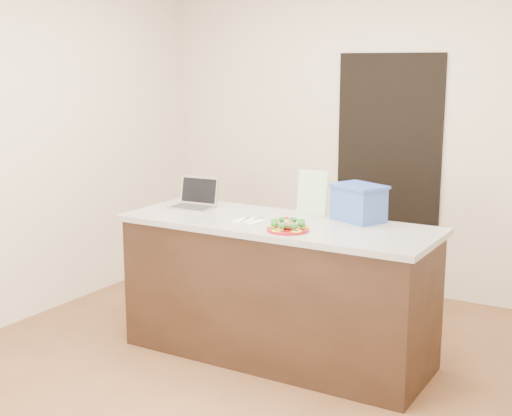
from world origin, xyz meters
The scene contains 16 objects.
ground centered at (0.00, 0.00, 0.00)m, with size 4.00×4.00×0.00m, color brown.
room_shell centered at (0.00, 0.00, 1.62)m, with size 4.00×4.00×4.00m.
doorway centered at (0.10, 1.98, 1.00)m, with size 0.90×0.02×2.00m, color black.
island centered at (0.00, 0.25, 0.46)m, with size 2.06×0.76×0.92m.
plate centered at (0.18, 0.05, 0.93)m, with size 0.26×0.26×0.02m.
meatballs centered at (0.18, 0.05, 0.95)m, with size 0.10×0.10×0.04m.
broccoli centered at (0.18, 0.05, 0.97)m, with size 0.22×0.22×0.04m.
pepper_rings centered at (0.18, 0.05, 0.94)m, with size 0.25×0.25×0.01m.
napkin centered at (-0.16, 0.16, 0.92)m, with size 0.16×0.16×0.01m, color silver.
fork centered at (-0.18, 0.17, 0.93)m, with size 0.04×0.17×0.00m.
knife centered at (-0.13, 0.14, 0.93)m, with size 0.03×0.21×0.01m.
yogurt_bottle centered at (0.15, 0.09, 0.95)m, with size 0.04×0.04×0.08m.
laptop centered at (-0.72, 0.35, 0.98)m, with size 0.31×0.26×0.21m.
leaflet centered at (0.10, 0.54, 1.07)m, with size 0.21×0.00×0.30m, color white.
blue_box centered at (0.44, 0.53, 1.04)m, with size 0.40×0.35×0.24m.
chair centered at (0.17, 1.04, 0.48)m, with size 0.45×0.45×0.85m.
Camera 1 is at (2.15, -3.67, 1.92)m, focal length 50.00 mm.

